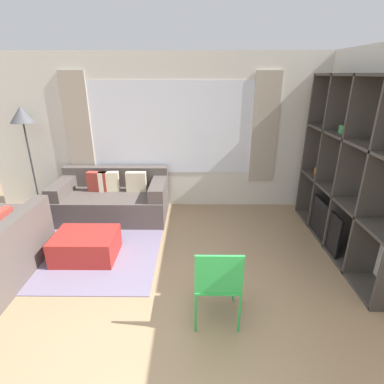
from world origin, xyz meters
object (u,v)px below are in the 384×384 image
(shelving_unit, at_px, (353,173))
(couch_main, at_px, (113,199))
(floor_lamp, at_px, (23,120))
(ottoman, at_px, (86,246))
(folding_chair, at_px, (218,279))

(shelving_unit, relative_size, couch_main, 1.36)
(couch_main, xyz_separation_m, floor_lamp, (-1.42, 0.22, 1.32))
(shelving_unit, height_order, ottoman, shelving_unit)
(shelving_unit, bearing_deg, ottoman, -175.34)
(floor_lamp, xyz_separation_m, folding_chair, (3.07, -2.65, -1.11))
(couch_main, height_order, folding_chair, folding_chair)
(couch_main, height_order, ottoman, couch_main)
(shelving_unit, bearing_deg, floor_lamp, 165.98)
(floor_lamp, relative_size, folding_chair, 2.15)
(shelving_unit, xyz_separation_m, floor_lamp, (-4.93, 1.23, 0.50))
(shelving_unit, xyz_separation_m, couch_main, (-3.51, 1.01, -0.82))
(shelving_unit, bearing_deg, folding_chair, -142.74)
(shelving_unit, distance_m, couch_main, 3.74)
(shelving_unit, relative_size, floor_lamp, 1.37)
(folding_chair, bearing_deg, shelving_unit, -142.74)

